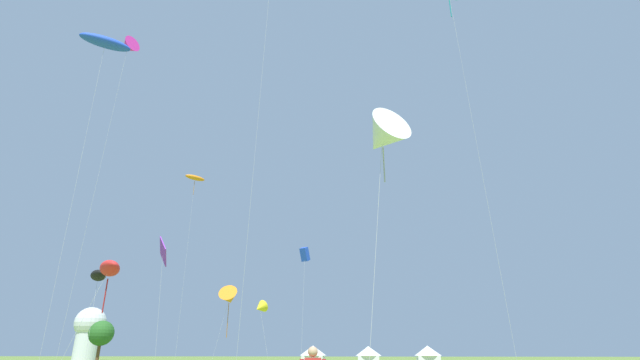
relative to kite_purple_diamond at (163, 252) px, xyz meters
The scene contains 15 objects.
kite_purple_diamond is the anchor object (origin of this frame).
kite_blue_box 22.80m from the kite_purple_diamond, 64.12° to the left, with size 1.37×2.92×14.64m.
kite_orange_delta 23.84m from the kite_purple_diamond, 92.63° to the left, with size 2.63×3.36×10.28m.
kite_white_delta 26.48m from the kite_purple_diamond, 43.95° to the right, with size 3.11×3.48×12.52m.
kite_red_parafoil 9.64m from the kite_purple_diamond, 85.22° to the right, with size 3.43×3.69×7.57m.
kite_magenta_delta 22.56m from the kite_purple_diamond, 169.31° to the right, with size 2.39×2.94×32.67m.
kite_yellow_delta 14.86m from the kite_purple_diamond, 65.99° to the left, with size 2.50×2.07×7.14m.
kite_black_parafoil 6.05m from the kite_purple_diamond, 121.73° to the right, with size 2.96×3.47×7.73m.
kite_blue_parafoil 18.95m from the kite_purple_diamond, 115.97° to the right, with size 4.25×3.71×27.38m.
kite_orange_parafoil 25.85m from the kite_purple_diamond, 107.32° to the left, with size 2.86×3.43×25.51m.
festival_tent_right 35.72m from the kite_purple_diamond, 74.35° to the left, with size 3.96×3.96×2.57m.
festival_tent_center 38.70m from the kite_purple_diamond, 62.24° to the left, with size 3.81×3.81×2.47m.
festival_tent_left 43.28m from the kite_purple_diamond, 51.91° to the left, with size 3.89×3.89×2.53m.
observatory_dome 71.20m from the kite_purple_diamond, 126.20° to the left, with size 6.40×6.40×10.80m.
tree_distant_left 32.99m from the kite_purple_diamond, 127.92° to the left, with size 3.43×3.43×5.88m.
Camera 1 is at (3.79, -2.59, 1.61)m, focal length 25.21 mm.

